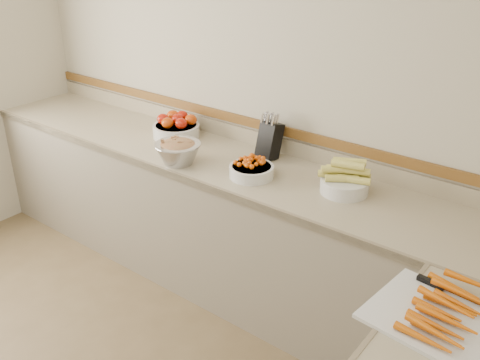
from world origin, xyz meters
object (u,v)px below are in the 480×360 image
Objects in this scene: corn_bowl at (345,181)px; tomato_bowl at (176,127)px; cutting_board at (445,315)px; knife_block at (270,139)px; rhubarb_bowl at (178,151)px; cherry_tomato_bowl at (252,169)px.

tomato_bowl is at bearing 177.59° from corn_bowl.
cutting_board is (2.07, -0.76, -0.04)m from tomato_bowl.
knife_block is 0.71m from tomato_bowl.
knife_block is at bearing 7.29° from tomato_bowl.
rhubarb_bowl is (-0.38, -0.41, -0.04)m from knife_block.
rhubarb_bowl is 1.80m from cutting_board.
corn_bowl is at bearing -13.71° from knife_block.
corn_bowl reaches higher than cutting_board.
knife_block is 1.03× the size of corn_bowl.
corn_bowl is at bearing 16.01° from cherry_tomato_bowl.
rhubarb_bowl is at bearing 166.05° from cutting_board.
cherry_tomato_bowl is 0.93× the size of rhubarb_bowl.
cutting_board is (1.37, -0.85, -0.10)m from knife_block.
rhubarb_bowl is at bearing -44.69° from tomato_bowl.
cherry_tomato_bowl is 1.40m from cutting_board.
corn_bowl is at bearing 137.95° from cutting_board.
tomato_bowl is 1.23× the size of cherry_tomato_bowl.
knife_block is 1.61m from cutting_board.
tomato_bowl is 0.46m from rhubarb_bowl.
cherry_tomato_bowl is 0.53m from corn_bowl.
corn_bowl is 1.00m from rhubarb_bowl.
knife_block reaches higher than rhubarb_bowl.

